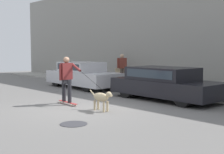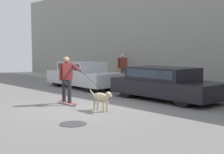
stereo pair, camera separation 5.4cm
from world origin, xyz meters
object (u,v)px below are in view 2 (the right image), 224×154
object	(u,v)px
pedestrian_with_bag	(122,67)
parked_car_0	(83,75)
skateboarder	(67,77)
dog	(101,98)
parked_car_1	(165,84)

from	to	relation	value
pedestrian_with_bag	parked_car_0	bearing A→B (deg)	99.62
parked_car_0	skateboarder	bearing A→B (deg)	-41.97
parked_car_0	dog	xyz separation A→B (m)	(5.27, -3.28, -0.21)
parked_car_0	dog	distance (m)	6.21
pedestrian_with_bag	parked_car_1	bearing A→B (deg)	169.54
parked_car_1	dog	bearing A→B (deg)	-87.68
parked_car_0	skateboarder	xyz separation A→B (m)	(3.51, -3.39, 0.33)
skateboarder	parked_car_0	bearing A→B (deg)	141.10
parked_car_1	skateboarder	world-z (taller)	skateboarder
parked_car_0	skateboarder	size ratio (longest dim) A/B	1.70
parked_car_1	pedestrian_with_bag	size ratio (longest dim) A/B	2.80
parked_car_1	pedestrian_with_bag	bearing A→B (deg)	154.69
parked_car_0	parked_car_1	bearing A→B (deg)	2.01
dog	pedestrian_with_bag	bearing A→B (deg)	132.34
parked_car_0	dog	world-z (taller)	parked_car_0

